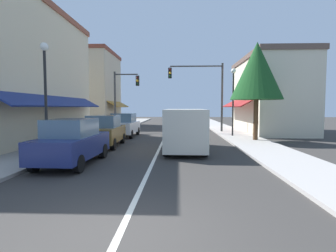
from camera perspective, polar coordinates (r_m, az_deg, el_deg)
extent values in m
plane|color=#33302D|center=(22.55, -0.37, -1.67)|extent=(80.00, 80.00, 0.00)
cube|color=gray|center=(23.45, -13.92, -1.42)|extent=(2.60, 56.00, 0.12)
cube|color=#A39E99|center=(22.96, 13.48, -1.53)|extent=(2.60, 56.00, 0.12)
cube|color=silver|center=(22.55, -0.37, -1.66)|extent=(0.14, 52.00, 0.01)
cube|color=beige|center=(19.52, -30.28, 9.11)|extent=(5.08, 14.00, 8.29)
cube|color=brown|center=(20.41, -30.74, 21.34)|extent=(5.28, 14.20, 0.40)
cube|color=slate|center=(18.23, -23.39, 1.08)|extent=(0.08, 10.64, 1.80)
cube|color=navy|center=(17.96, -21.73, 4.91)|extent=(1.27, 11.76, 0.73)
cube|color=slate|center=(15.95, -28.87, 17.11)|extent=(0.08, 1.10, 1.30)
cube|color=slate|center=(21.37, -20.06, 13.86)|extent=(0.08, 1.10, 1.30)
cube|color=beige|center=(25.72, 20.58, 5.74)|extent=(4.53, 10.00, 6.25)
cube|color=brown|center=(26.05, 20.76, 13.06)|extent=(4.73, 10.20, 0.40)
cube|color=slate|center=(25.12, 15.69, 1.96)|extent=(0.08, 7.60, 1.80)
cube|color=maroon|center=(24.97, 14.38, 4.73)|extent=(1.27, 8.40, 0.73)
cube|color=slate|center=(23.08, 17.12, 9.47)|extent=(0.08, 1.10, 1.30)
cube|color=slate|center=(27.34, 14.74, 8.63)|extent=(0.08, 1.10, 1.30)
cube|color=#BCAD8E|center=(34.23, -16.25, 7.18)|extent=(5.93, 8.00, 8.45)
cube|color=brown|center=(34.77, -16.40, 14.47)|extent=(6.13, 8.20, 0.40)
cube|color=slate|center=(33.37, -11.42, 2.49)|extent=(0.08, 6.08, 1.80)
cube|color=olive|center=(33.23, -10.42, 4.57)|extent=(1.27, 6.72, 0.73)
cube|color=slate|center=(31.89, -12.30, 10.84)|extent=(0.08, 1.10, 1.30)
cube|color=slate|center=(35.29, -10.84, 10.19)|extent=(0.08, 1.10, 1.30)
cube|color=navy|center=(11.12, -19.53, -4.05)|extent=(1.83, 4.14, 0.80)
cube|color=slate|center=(10.95, -19.83, -0.33)|extent=(1.57, 2.04, 0.66)
cylinder|color=black|center=(12.72, -20.35, -4.90)|extent=(0.22, 0.63, 0.62)
cylinder|color=black|center=(12.16, -13.51, -5.16)|extent=(0.22, 0.63, 0.62)
cylinder|color=black|center=(10.34, -26.54, -7.07)|extent=(0.22, 0.63, 0.62)
cylinder|color=black|center=(9.65, -18.33, -7.63)|extent=(0.22, 0.63, 0.62)
cube|color=brown|center=(15.74, -13.29, -1.63)|extent=(1.83, 4.15, 0.80)
cube|color=slate|center=(15.59, -13.42, 1.01)|extent=(1.58, 2.04, 0.66)
cylinder|color=black|center=(17.28, -14.74, -2.50)|extent=(0.22, 0.63, 0.62)
cylinder|color=black|center=(16.93, -9.56, -2.55)|extent=(0.22, 0.63, 0.62)
cylinder|color=black|center=(14.71, -17.53, -3.66)|extent=(0.22, 0.63, 0.62)
cylinder|color=black|center=(14.29, -11.48, -3.77)|extent=(0.22, 0.63, 0.62)
cube|color=silver|center=(20.70, -9.23, -0.25)|extent=(1.82, 4.14, 0.80)
cube|color=slate|center=(20.56, -9.31, 1.75)|extent=(1.57, 2.04, 0.66)
cylinder|color=black|center=(22.23, -10.43, -1.02)|extent=(0.22, 0.62, 0.62)
cylinder|color=black|center=(21.90, -6.41, -1.05)|extent=(0.22, 0.62, 0.62)
cylinder|color=black|center=(19.63, -12.35, -1.70)|extent=(0.22, 0.62, 0.62)
cylinder|color=black|center=(19.25, -7.82, -1.75)|extent=(0.22, 0.62, 0.62)
cube|color=beige|center=(13.72, 3.67, -0.42)|extent=(2.04, 5.03, 1.90)
cube|color=slate|center=(16.10, 3.60, 1.75)|extent=(1.73, 0.30, 0.84)
cube|color=black|center=(16.36, 3.58, -2.13)|extent=(1.86, 0.23, 0.24)
cylinder|color=black|center=(15.36, 0.31, -2.97)|extent=(0.25, 0.72, 0.72)
cylinder|color=black|center=(15.38, 6.90, -2.99)|extent=(0.25, 0.72, 0.72)
cylinder|color=black|center=(12.30, -0.41, -4.71)|extent=(0.25, 0.72, 0.72)
cylinder|color=black|center=(12.32, 7.84, -4.74)|extent=(0.25, 0.72, 0.72)
cylinder|color=#333333|center=(23.99, 11.36, 5.79)|extent=(0.18, 0.18, 6.03)
cylinder|color=#333333|center=(23.99, 5.98, 12.48)|extent=(4.53, 0.12, 0.12)
cube|color=black|center=(23.70, 0.42, 11.14)|extent=(0.30, 0.24, 0.90)
sphere|color=#420F0F|center=(23.61, 0.41, 11.86)|extent=(0.20, 0.20, 0.20)
sphere|color=yellow|center=(23.57, 0.41, 11.18)|extent=(0.20, 0.20, 0.20)
sphere|color=#0C3316|center=(23.54, 0.41, 10.50)|extent=(0.20, 0.20, 0.20)
cylinder|color=#333333|center=(25.21, -11.15, 5.06)|extent=(0.18, 0.18, 5.45)
cylinder|color=#333333|center=(25.16, -8.84, 10.74)|extent=(2.12, 0.12, 0.12)
cube|color=black|center=(24.74, -6.46, 9.48)|extent=(0.30, 0.24, 0.90)
sphere|color=#420F0F|center=(24.64, -6.51, 10.16)|extent=(0.20, 0.20, 0.20)
sphere|color=yellow|center=(24.61, -6.50, 9.51)|extent=(0.20, 0.20, 0.20)
sphere|color=#0C3316|center=(24.59, -6.50, 8.86)|extent=(0.20, 0.20, 0.20)
cylinder|color=black|center=(13.04, -24.41, 4.12)|extent=(0.12, 0.12, 4.66)
sphere|color=white|center=(13.30, -24.73, 15.00)|extent=(0.36, 0.36, 0.36)
cylinder|color=black|center=(20.51, 13.58, 4.23)|extent=(0.12, 0.12, 4.70)
sphere|color=white|center=(20.68, 13.69, 11.25)|extent=(0.36, 0.36, 0.36)
cylinder|color=#4C331E|center=(18.25, 18.08, 1.86)|extent=(0.30, 0.30, 3.21)
cone|color=#19471E|center=(18.39, 18.28, 11.03)|extent=(3.32, 3.32, 3.65)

